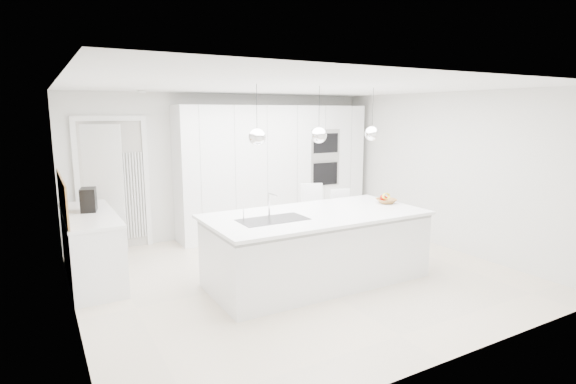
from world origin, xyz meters
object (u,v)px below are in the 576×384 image
island_base (317,249)px  fruit_bowl (386,201)px  espresso_machine (89,200)px  bar_stool_left (316,220)px  bar_stool_right (344,222)px

island_base → fruit_bowl: bearing=3.8°
espresso_machine → bar_stool_left: bearing=-0.5°
island_base → bar_stool_left: size_ratio=2.57×
fruit_bowl → bar_stool_left: 1.13m
espresso_machine → bar_stool_right: bearing=-1.3°
island_base → bar_stool_left: bar_stool_left is taller
island_base → espresso_machine: size_ratio=9.12×
fruit_bowl → bar_stool_left: (-0.63, 0.86, -0.39)m
fruit_bowl → bar_stool_right: size_ratio=0.28×
bar_stool_right → bar_stool_left: bearing=179.1°
espresso_machine → bar_stool_left: (3.12, -0.67, -0.51)m
island_base → fruit_bowl: (1.22, 0.08, 0.50)m
island_base → espresso_machine: bearing=147.4°
fruit_bowl → island_base: bearing=-176.2°
island_base → bar_stool_left: (0.59, 0.94, 0.12)m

